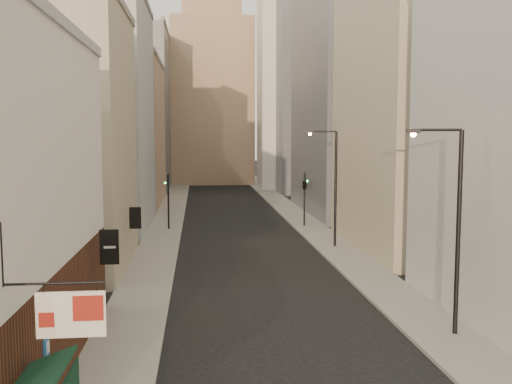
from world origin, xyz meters
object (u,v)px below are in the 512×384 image
Objects in this scene: traffic_light_left at (168,191)px; traffic_light_right at (305,184)px; streetlamp_mid at (333,181)px; white_tower at (285,69)px; clock_tower at (212,83)px; streetlamp_near at (453,220)px.

traffic_light_left is 1.00× the size of traffic_light_right.
streetlamp_mid is at bearing 114.28° from traffic_light_right.
traffic_light_left is at bearing -112.85° from white_tower.
white_tower is at bearing 99.50° from streetlamp_mid.
clock_tower reaches higher than traffic_light_right.
clock_tower is 17.83m from white_tower.
clock_tower is at bearing 128.16° from white_tower.
clock_tower reaches higher than traffic_light_left.
clock_tower reaches higher than white_tower.
white_tower is 8.30× the size of traffic_light_right.
traffic_light_left is at bearing 25.99° from traffic_light_right.
white_tower reaches higher than streetlamp_near.
clock_tower is 53.91m from traffic_light_right.
streetlamp_near is at bearing -92.78° from white_tower.
streetlamp_near is at bearing -84.46° from clock_tower.
white_tower is (11.00, -14.00, 0.97)m from clock_tower.
streetlamp_near is 1.72× the size of traffic_light_left.
white_tower is at bearing 99.19° from streetlamp_near.
traffic_light_left is at bearing 126.77° from streetlamp_near.
streetlamp_near is 0.99× the size of streetlamp_mid.
streetlamp_near is at bearing 127.14° from traffic_light_left.
streetlamp_near reaches higher than traffic_light_right.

